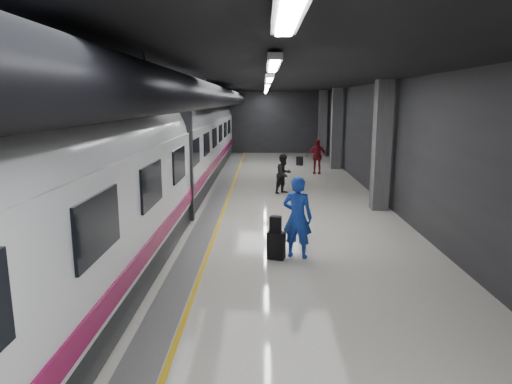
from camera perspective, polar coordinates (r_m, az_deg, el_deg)
ground at (r=14.39m, az=-0.87°, el=-3.95°), size 40.00×40.00×0.00m
platform_hall at (r=14.85m, az=-1.92°, el=10.34°), size 10.02×40.02×4.51m
train at (r=14.45m, az=-13.91°, el=4.16°), size 3.05×38.00×4.05m
traveler_main at (r=11.15m, az=5.20°, el=-3.15°), size 0.86×0.70×2.02m
suitcase_main at (r=11.16m, az=2.55°, el=-6.69°), size 0.47×0.37×0.68m
shoulder_bag at (r=11.02m, az=2.46°, el=-4.05°), size 0.31×0.20×0.38m
traveler_far_a at (r=18.93m, az=3.49°, el=2.27°), size 1.00×1.00×1.64m
traveler_far_b at (r=24.33m, az=7.62°, el=4.43°), size 1.13×0.62×1.83m
suitcase_far at (r=27.44m, az=5.47°, el=3.88°), size 0.42×0.36×0.52m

